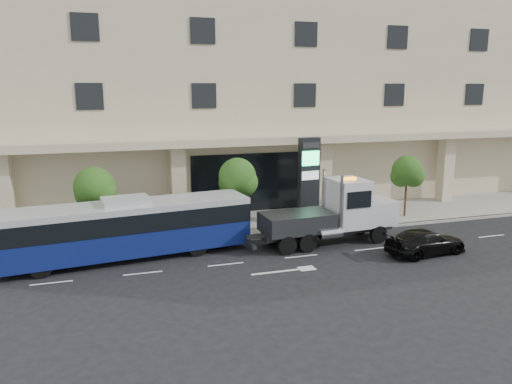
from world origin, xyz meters
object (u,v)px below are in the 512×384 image
at_px(city_bus, 127,228).
at_px(signage_pylon, 309,180).
at_px(tow_truck, 335,214).
at_px(black_sedan, 426,242).

distance_m(city_bus, signage_pylon, 11.81).
distance_m(city_bus, tow_truck, 11.21).
xyz_separation_m(city_bus, tow_truck, (11.19, -0.74, 0.04)).
bearing_deg(city_bus, signage_pylon, 9.20).
xyz_separation_m(tow_truck, black_sedan, (3.67, -3.19, -1.00)).
bearing_deg(tow_truck, black_sedan, -44.30).
bearing_deg(tow_truck, signage_pylon, 85.39).
xyz_separation_m(city_bus, signage_pylon, (11.28, 3.25, 1.27)).
relative_size(city_bus, tow_truck, 1.43).
height_order(tow_truck, signage_pylon, signage_pylon).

